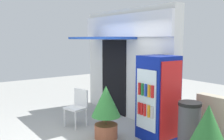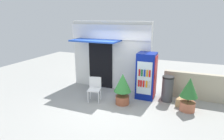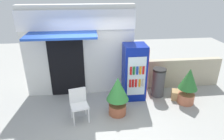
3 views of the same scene
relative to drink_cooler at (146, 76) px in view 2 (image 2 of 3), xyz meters
The scene contains 9 objects.
ground 1.86m from the drink_cooler, 136.94° to the right, with size 16.00×16.00×0.00m, color #A3A39E.
storefront_building 1.86m from the drink_cooler, 162.92° to the left, with size 3.39×1.21×2.82m.
drink_cooler is the anchor object (origin of this frame).
plastic_chair 1.96m from the drink_cooler, 150.25° to the right, with size 0.52×0.49×0.87m.
potted_plant_near_shop 1.09m from the drink_cooler, 126.47° to the right, with size 0.61×0.61×1.11m.
potted_plant_curbside 1.62m from the drink_cooler, 19.58° to the right, with size 0.56×0.56×1.13m.
trash_bin 0.88m from the drink_cooler, ahead, with size 0.42×0.42×0.94m.
stone_boundary_wall 1.99m from the drink_cooler, 16.59° to the left, with size 2.56×0.22×1.00m, color #B7AD93.
cardboard_box 1.59m from the drink_cooler, 12.42° to the right, with size 0.43×0.33×0.28m, color tan.
Camera 2 is at (2.52, -5.55, 2.98)m, focal length 30.20 mm.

